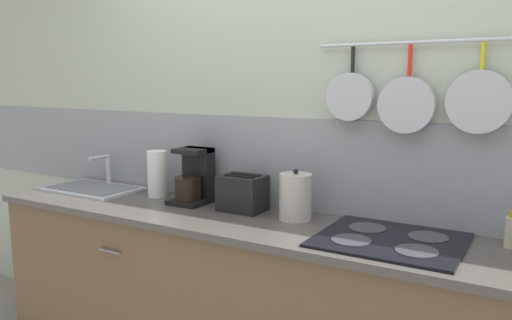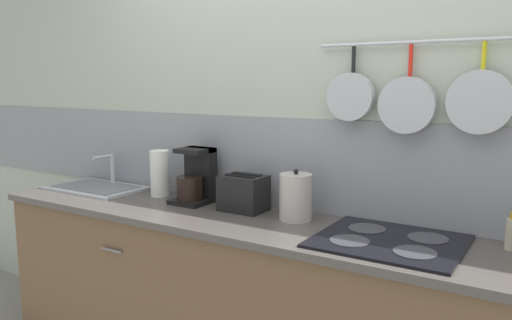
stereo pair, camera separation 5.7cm
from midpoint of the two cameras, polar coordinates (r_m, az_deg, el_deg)
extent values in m
cube|color=#B2BCA8|center=(2.49, 7.48, 3.52)|extent=(7.20, 0.06, 2.60)
cube|color=gray|center=(2.51, 7.35, -0.59)|extent=(7.20, 0.07, 0.47)
cylinder|color=#B7BABF|center=(2.24, 22.55, 12.51)|extent=(1.19, 0.02, 0.02)
cylinder|color=black|center=(2.35, 11.79, 11.17)|extent=(0.02, 0.02, 0.12)
cylinder|color=#B7BABF|center=(2.32, 11.44, 7.09)|extent=(0.22, 0.05, 0.22)
cylinder|color=red|center=(2.27, 17.95, 10.77)|extent=(0.02, 0.02, 0.14)
cylinder|color=#B7BABF|center=(2.25, 17.57, 5.99)|extent=(0.24, 0.05, 0.24)
cylinder|color=gold|center=(2.22, 25.29, 10.75)|extent=(0.02, 0.02, 0.11)
cylinder|color=#B7BABF|center=(2.20, 24.91, 6.03)|extent=(0.26, 0.04, 0.26)
cylinder|color=slate|center=(2.62, -15.61, -9.91)|extent=(0.14, 0.01, 0.01)
cube|color=#4C4742|center=(2.29, 3.85, -7.91)|extent=(3.35, 0.56, 0.03)
cube|color=#B7BABF|center=(3.18, -17.33, -3.06)|extent=(0.58, 0.36, 0.01)
cube|color=slate|center=(3.18, -17.33, -2.89)|extent=(0.49, 0.29, 0.00)
cylinder|color=#B7BABF|center=(3.25, -15.60, -1.07)|extent=(0.03, 0.03, 0.20)
cylinder|color=#B7BABF|center=(3.19, -16.62, 0.33)|extent=(0.02, 0.14, 0.02)
cylinder|color=white|center=(2.88, -10.36, -1.51)|extent=(0.11, 0.11, 0.26)
cube|color=black|center=(2.71, -6.60, -4.63)|extent=(0.19, 0.21, 0.02)
cube|color=black|center=(2.73, -5.74, -1.60)|extent=(0.17, 0.07, 0.29)
cylinder|color=black|center=(2.67, -6.99, -3.20)|extent=(0.14, 0.14, 0.12)
cube|color=black|center=(2.68, -6.42, 1.09)|extent=(0.17, 0.16, 0.02)
cube|color=black|center=(2.51, -0.78, -3.80)|extent=(0.22, 0.17, 0.18)
cube|color=black|center=(2.47, -1.16, -1.85)|extent=(0.17, 0.03, 0.00)
cube|color=black|center=(2.52, -0.42, -1.64)|extent=(0.17, 0.03, 0.00)
cube|color=black|center=(2.57, -3.01, -2.71)|extent=(0.02, 0.02, 0.02)
cylinder|color=beige|center=(2.35, 5.28, -4.24)|extent=(0.15, 0.15, 0.22)
sphere|color=black|center=(2.33, 5.33, -1.32)|extent=(0.02, 0.02, 0.02)
cube|color=black|center=(2.12, 15.72, -8.91)|extent=(0.57, 0.50, 0.01)
cylinder|color=#38383D|center=(2.06, 11.45, -9.02)|extent=(0.16, 0.16, 0.00)
cylinder|color=#38383D|center=(1.99, 18.50, -9.95)|extent=(0.16, 0.16, 0.00)
cylinder|color=#38383D|center=(2.25, 13.29, -7.61)|extent=(0.16, 0.16, 0.00)
cylinder|color=#38383D|center=(2.18, 19.77, -8.39)|extent=(0.16, 0.16, 0.00)
camera|label=1|loc=(0.03, -89.29, 0.11)|focal=35.00mm
camera|label=2|loc=(0.03, 90.71, -0.11)|focal=35.00mm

